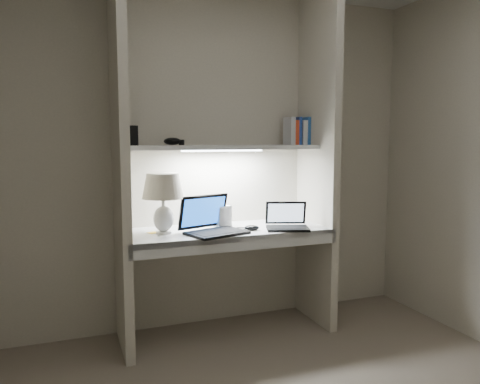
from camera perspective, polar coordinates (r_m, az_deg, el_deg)
name	(u,v)px	position (r m, az deg, el deg)	size (l,w,h in m)	color
back_wall	(215,160)	(3.55, -3.08, 3.90)	(3.20, 0.01, 2.50)	#BFB7A3
alcove_panel_left	(120,164)	(3.13, -14.38, 3.37)	(0.06, 0.55, 2.50)	#BFB7A3
alcove_panel_right	(318,160)	(3.60, 9.45, 3.86)	(0.06, 0.55, 2.50)	#BFB7A3
desk	(227,232)	(3.35, -1.60, -4.86)	(1.40, 0.55, 0.04)	white
desk_apron	(240,243)	(3.12, -0.03, -6.27)	(1.46, 0.03, 0.10)	silver
shelf	(222,147)	(3.38, -2.16, 5.47)	(1.40, 0.36, 0.03)	silver
strip_light	(222,150)	(3.38, -2.16, 5.10)	(0.60, 0.04, 0.01)	white
table_lamp	(163,193)	(3.18, -9.36, -0.14)	(0.28, 0.28, 0.41)	white
laptop_main	(212,225)	(3.21, -3.47, -3.98)	(0.46, 0.43, 0.26)	black
laptop_netbook	(287,223)	(3.37, 5.74, -3.73)	(0.36, 0.34, 0.19)	black
speaker	(223,216)	(3.41, -2.14, -2.98)	(0.11, 0.08, 0.16)	silver
mouse	(252,228)	(3.29, 1.45, -4.38)	(0.10, 0.07, 0.04)	black
cable_coil	(240,229)	(3.33, 0.01, -4.49)	(0.09, 0.09, 0.01)	black
sticky_note	(153,233)	(3.27, -10.55, -4.89)	(0.07, 0.07, 0.00)	yellow
book_row	(298,132)	(3.66, 7.12, 7.29)	(0.20, 0.14, 0.21)	silver
shelf_box	(131,136)	(3.27, -13.15, 6.72)	(0.08, 0.06, 0.13)	black
shelf_gadget	(172,141)	(3.37, -8.24, 6.14)	(0.12, 0.09, 0.05)	black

